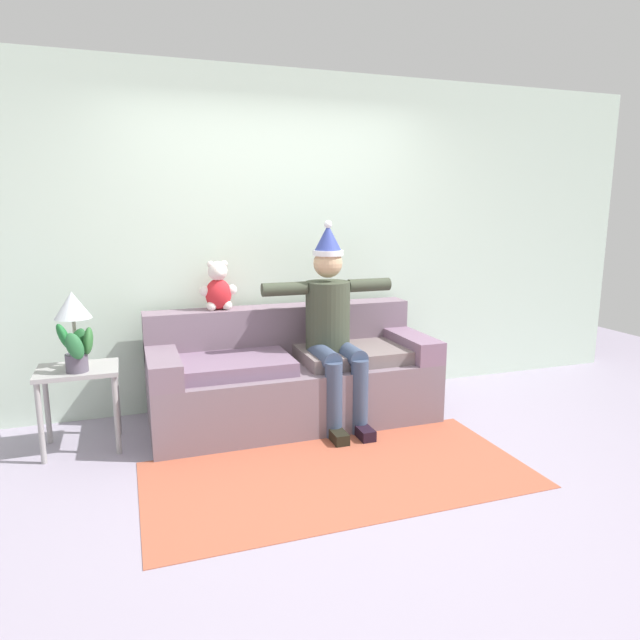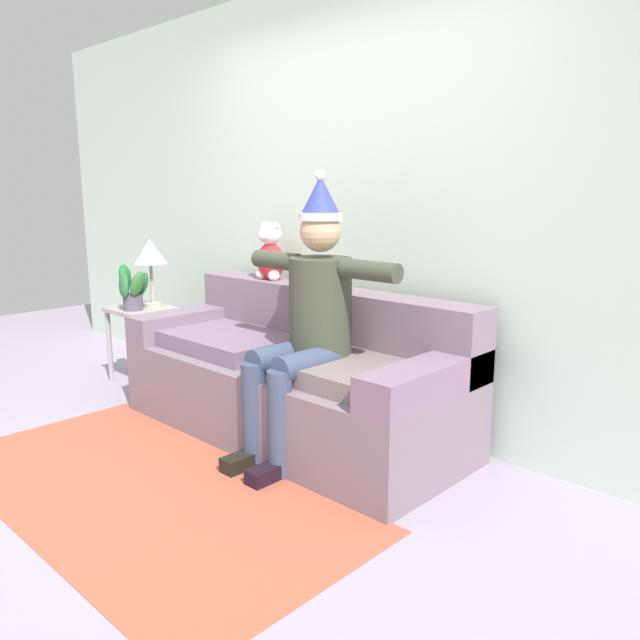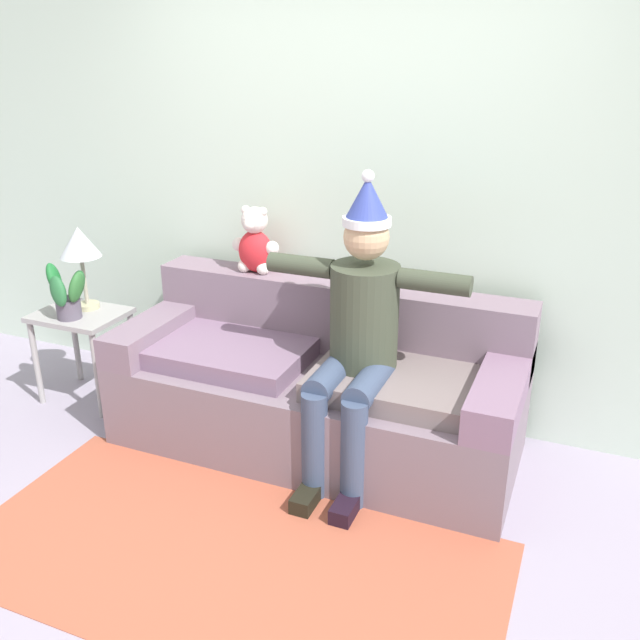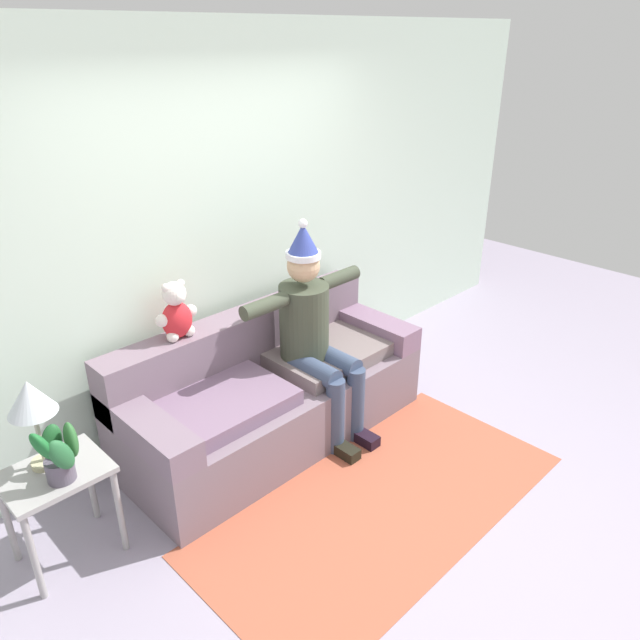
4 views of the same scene
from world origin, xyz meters
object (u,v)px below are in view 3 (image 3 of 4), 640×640
object	(u,v)px
couch	(319,386)
side_table	(82,328)
table_lamp	(80,246)
teddy_bear	(255,243)
potted_plant	(67,293)
person_seated	(358,329)

from	to	relation	value
couch	side_table	xyz separation A→B (m)	(-1.51, -0.09, 0.13)
couch	table_lamp	distance (m)	1.64
couch	teddy_bear	size ratio (longest dim) A/B	5.63
teddy_bear	side_table	distance (m)	1.21
potted_plant	table_lamp	bearing A→B (deg)	95.85
table_lamp	person_seated	bearing A→B (deg)	-5.02
couch	table_lamp	world-z (taller)	table_lamp
couch	table_lamp	size ratio (longest dim) A/B	4.26
teddy_bear	potted_plant	size ratio (longest dim) A/B	1.11
couch	person_seated	xyz separation A→B (m)	(0.27, -0.16, 0.44)
couch	table_lamp	bearing A→B (deg)	-179.76
teddy_bear	potted_plant	bearing A→B (deg)	-156.04
table_lamp	potted_plant	xyz separation A→B (m)	(0.02, -0.17, -0.24)
couch	side_table	bearing A→B (deg)	-176.70
person_seated	teddy_bear	world-z (taller)	person_seated
table_lamp	potted_plant	world-z (taller)	table_lamp
person_seated	side_table	distance (m)	1.82
teddy_bear	table_lamp	bearing A→B (deg)	-164.93
potted_plant	couch	bearing A→B (deg)	6.71
person_seated	side_table	xyz separation A→B (m)	(-1.79, 0.08, -0.31)
teddy_bear	table_lamp	distance (m)	1.05
person_seated	table_lamp	world-z (taller)	person_seated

